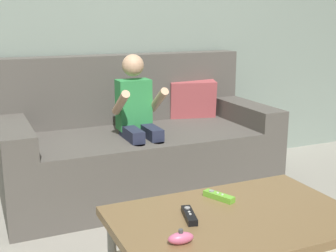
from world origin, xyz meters
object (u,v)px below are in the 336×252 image
Objects in this scene: game_remote_black_near_edge at (189,215)px; game_remote_lime_far_corner at (219,196)px; person_seated_on_couch at (138,119)px; nunchuk_pink at (181,238)px; coffee_table at (234,224)px; couch at (138,146)px.

game_remote_black_near_edge and game_remote_lime_far_corner have the same top height.
person_seated_on_couch reaches higher than game_remote_black_near_edge.
person_seated_on_couch is 6.40× the size of game_remote_lime_far_corner.
nunchuk_pink is at bearing -137.97° from game_remote_lime_far_corner.
game_remote_lime_far_corner is (0.31, 0.28, -0.01)m from nunchuk_pink.
game_remote_black_near_edge is at bearing -100.69° from person_seated_on_couch.
coffee_table is at bearing -92.14° from person_seated_on_couch.
couch is 1.90× the size of person_seated_on_couch.
coffee_table is at bearing -99.20° from game_remote_lime_far_corner.
couch is 1.86× the size of coffee_table.
game_remote_lime_far_corner reaches higher than coffee_table.
person_seated_on_couch reaches higher than coffee_table.
coffee_table is at bearing -94.35° from couch.
game_remote_lime_far_corner is at bearing -93.65° from couch.
coffee_table is at bearing -17.34° from game_remote_black_near_edge.
person_seated_on_couch reaches higher than game_remote_lime_far_corner.
couch is 1.19m from game_remote_lime_far_corner.
nunchuk_pink reaches higher than game_remote_black_near_edge.
couch is at bearing 71.92° from person_seated_on_couch.
game_remote_black_near_edge is 1.53× the size of nunchuk_pink.
couch reaches higher than nunchuk_pink.
person_seated_on_couch is 1.15m from game_remote_black_near_edge.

